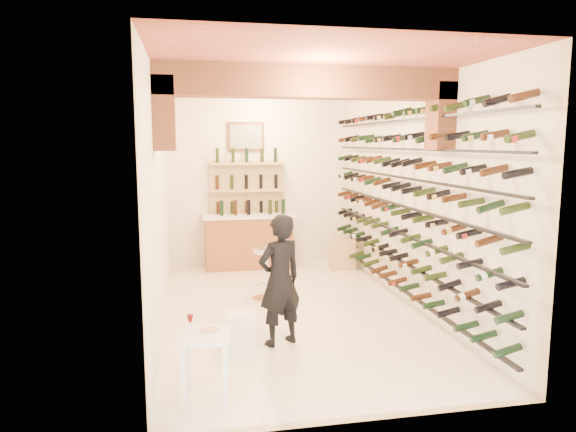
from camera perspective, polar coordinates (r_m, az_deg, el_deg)
The scene contains 11 objects.
ground at distance 7.42m, azimuth 0.44°, elevation -10.31°, with size 6.00×6.00×0.00m, color white.
room_shell at distance 6.79m, azimuth 0.90°, elevation 7.32°, with size 3.52×6.02×3.21m.
wine_rack at distance 7.54m, azimuth 11.95°, elevation 1.86°, with size 0.32×5.70×2.56m.
back_counter at distance 9.78m, azimuth -4.33°, elevation -2.61°, with size 1.70×0.62×1.29m.
back_shelving at distance 9.92m, azimuth -4.53°, elevation 1.26°, with size 1.40×0.31×2.73m.
tasting_table at distance 4.88m, azimuth -9.09°, elevation -13.83°, with size 0.48×0.48×0.78m.
white_stool at distance 6.08m, azimuth -5.20°, elevation -12.46°, with size 0.34×0.34×0.42m, color white.
person at distance 6.03m, azimuth -0.90°, elevation -7.05°, with size 0.56×0.37×1.54m, color black.
chrome_barstool at distance 7.77m, azimuth -2.43°, elevation -5.93°, with size 0.41×0.41×0.80m.
crate_lower at distance 9.77m, azimuth 5.99°, elevation -5.00°, with size 0.46×0.32×0.28m, color tan.
crate_upper at distance 9.71m, azimuth 6.02°, elevation -3.42°, with size 0.47×0.33×0.28m, color tan.
Camera 1 is at (-1.38, -6.91, 2.34)m, focal length 32.36 mm.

